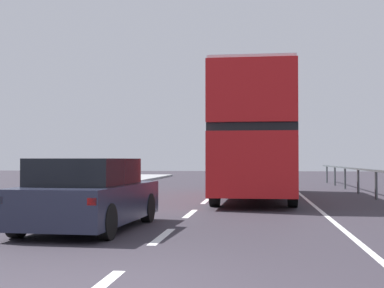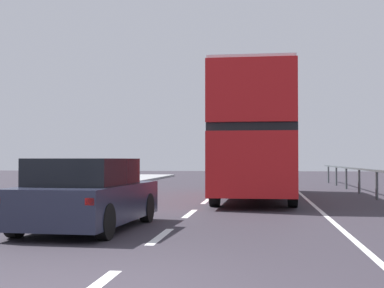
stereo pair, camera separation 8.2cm
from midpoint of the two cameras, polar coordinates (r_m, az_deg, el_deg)
name	(u,v)px [view 2 (the right image)]	position (r m, az deg, el deg)	size (l,w,h in m)	color
lane_paint_markings	(268,213)	(14.77, 7.91, -6.99)	(3.56, 46.00, 0.01)	silver
double_decker_bus_red	(256,135)	(20.34, 6.66, 0.93)	(2.73, 10.46, 4.26)	red
hatchback_car_near	(87,195)	(11.50, -10.36, -5.12)	(2.08, 4.32, 1.42)	#222538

